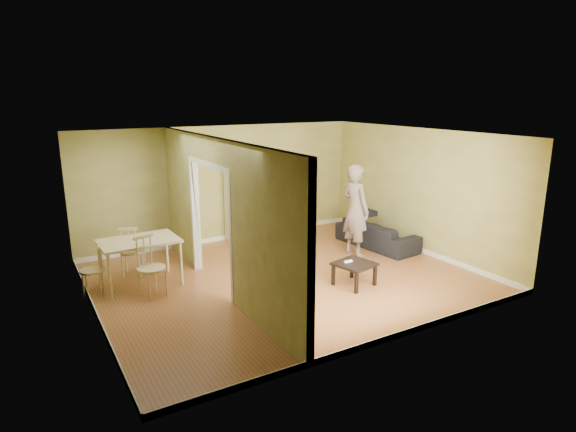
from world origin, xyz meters
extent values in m
plane|color=#B3682D|center=(0.00, 0.00, 0.00)|extent=(6.50, 6.50, 0.00)
plane|color=white|center=(0.00, 0.00, 2.60)|extent=(6.50, 6.50, 0.00)
plane|color=tan|center=(0.00, 2.75, 1.30)|extent=(6.50, 0.00, 6.50)
plane|color=tan|center=(0.00, -2.75, 1.30)|extent=(6.50, 0.00, 6.50)
plane|color=tan|center=(-3.25, 0.00, 1.30)|extent=(0.00, 5.50, 5.50)
plane|color=tan|center=(3.25, 0.00, 1.30)|extent=(0.00, 5.50, 5.50)
cube|color=black|center=(1.50, 2.69, 1.90)|extent=(0.10, 0.10, 0.10)
imported|color=black|center=(2.70, 0.61, 0.37)|extent=(2.00, 1.01, 0.74)
imported|color=slate|center=(1.93, 0.41, 1.12)|extent=(0.85, 0.69, 2.25)
cube|color=white|center=(0.01, 2.56, 1.01)|extent=(0.02, 0.37, 2.03)
cube|color=white|center=(0.84, 2.56, 1.01)|extent=(0.02, 0.37, 2.03)
cube|color=white|center=(0.42, 2.73, 1.01)|extent=(0.85, 0.02, 2.03)
cube|color=white|center=(0.42, 2.56, 0.02)|extent=(0.81, 0.37, 0.02)
cube|color=white|center=(0.42, 2.56, 0.42)|extent=(0.81, 0.37, 0.02)
cube|color=white|center=(0.42, 2.56, 0.82)|extent=(0.81, 0.37, 0.02)
cube|color=white|center=(0.42, 2.56, 1.21)|extent=(0.81, 0.37, 0.02)
cube|color=white|center=(0.42, 2.56, 1.61)|extent=(0.81, 0.37, 0.02)
cube|color=white|center=(0.42, 2.56, 2.01)|extent=(0.81, 0.37, 0.02)
cube|color=navy|center=(0.40, 2.56, 0.54)|extent=(0.44, 0.29, 0.22)
cube|color=navy|center=(0.44, 2.56, 1.33)|extent=(0.41, 0.27, 0.21)
cube|color=navy|center=(0.45, 2.56, 1.56)|extent=(0.44, 0.29, 0.23)
cube|color=black|center=(0.89, -0.92, 0.39)|extent=(0.62, 0.62, 0.04)
cube|color=black|center=(0.63, -1.18, 0.19)|extent=(0.05, 0.05, 0.37)
cube|color=black|center=(1.15, -1.18, 0.19)|extent=(0.05, 0.05, 0.37)
cube|color=black|center=(0.63, -0.66, 0.19)|extent=(0.05, 0.05, 0.37)
cube|color=black|center=(1.15, -0.66, 0.19)|extent=(0.05, 0.05, 0.37)
cube|color=white|center=(0.82, -0.83, 0.43)|extent=(0.16, 0.04, 0.03)
cube|color=beige|center=(-2.33, 1.00, 0.80)|extent=(1.31, 0.87, 0.04)
cylinder|color=beige|center=(-2.93, 0.62, 0.39)|extent=(0.05, 0.05, 0.78)
cylinder|color=beige|center=(-1.73, 0.62, 0.39)|extent=(0.05, 0.05, 0.78)
cylinder|color=beige|center=(-2.93, 1.39, 0.39)|extent=(0.05, 0.05, 0.78)
cylinder|color=beige|center=(-1.73, 1.39, 0.39)|extent=(0.05, 0.05, 0.78)
camera|label=1|loc=(-4.09, -7.17, 3.28)|focal=30.00mm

